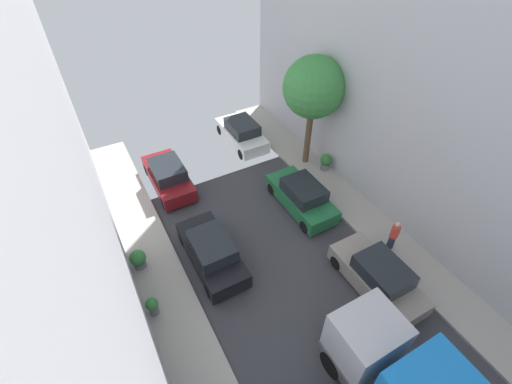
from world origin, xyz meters
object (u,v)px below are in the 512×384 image
parked_car_right_4 (242,133)px  street_tree_1 (314,88)px  parked_car_left_4 (212,252)px  parked_car_left_5 (168,176)px  potted_plant_4 (152,306)px  potted_plant_1 (138,259)px  potted_plant_3 (326,161)px  parked_car_right_2 (378,277)px  pedestrian (394,235)px  parked_car_right_3 (302,196)px

parked_car_right_4 → street_tree_1: (2.34, -3.69, 4.04)m
parked_car_left_4 → parked_car_left_5: bearing=90.0°
parked_car_left_4 → potted_plant_4: 3.24m
potted_plant_1 → potted_plant_3: 11.27m
parked_car_right_4 → potted_plant_4: bearing=-133.1°
parked_car_left_5 → potted_plant_1: bearing=-121.9°
parked_car_left_4 → parked_car_right_2: (5.40, -4.44, 0.00)m
parked_car_left_4 → potted_plant_1: 3.14m
parked_car_left_4 → parked_car_left_5: (0.00, 5.86, 0.00)m
parked_car_right_2 → parked_car_left_4: bearing=140.6°
parked_car_left_5 → potted_plant_4: parked_car_left_5 is taller
parked_car_right_4 → pedestrian: (1.89, -11.00, 0.35)m
parked_car_right_4 → street_tree_1: bearing=-57.6°
parked_car_right_4 → street_tree_1: size_ratio=0.67×
pedestrian → potted_plant_1: bearing=156.2°
parked_car_right_2 → parked_car_right_3: bearing=90.0°
street_tree_1 → potted_plant_3: bearing=-66.3°
pedestrian → parked_car_right_4: bearing=99.7°
parked_car_right_3 → potted_plant_4: size_ratio=4.94×
parked_car_right_3 → potted_plant_3: 3.38m
parked_car_right_3 → pedestrian: pedestrian is taller
parked_car_left_4 → parked_car_right_3: (5.40, 1.06, 0.00)m
parked_car_left_5 → parked_car_right_4: 5.72m
parked_car_right_4 → street_tree_1: 5.95m
street_tree_1 → potted_plant_3: street_tree_1 is taller
parked_car_right_2 → potted_plant_4: bearing=159.1°
parked_car_left_4 → potted_plant_3: (8.26, 2.86, -0.04)m
potted_plant_4 → potted_plant_1: bearing=87.6°
potted_plant_1 → parked_car_left_4: bearing=-22.9°
parked_car_right_4 → parked_car_right_3: bearing=-90.0°
parked_car_left_5 → parked_car_right_3: size_ratio=1.00×
parked_car_left_5 → parked_car_right_2: (5.40, -10.30, 0.00)m
parked_car_right_2 → street_tree_1: bearing=74.5°
parked_car_right_2 → parked_car_right_4: size_ratio=1.00×
parked_car_right_2 → parked_car_right_4: same height
parked_car_left_4 → parked_car_right_4: size_ratio=1.00×
street_tree_1 → parked_car_left_5: bearing=166.8°
parked_car_left_5 → street_tree_1: (7.74, -1.82, 4.04)m
pedestrian → street_tree_1: street_tree_1 is taller
parked_car_left_5 → pedestrian: pedestrian is taller
parked_car_right_4 → pedestrian: 11.17m
potted_plant_4 → pedestrian: bearing=-11.2°
pedestrian → potted_plant_4: pedestrian is taller
potted_plant_3 → street_tree_1: bearing=113.7°
parked_car_left_5 → potted_plant_1: (-2.89, -4.64, -0.08)m
potted_plant_1 → potted_plant_4: size_ratio=1.08×
street_tree_1 → potted_plant_1: 11.75m
parked_car_right_2 → potted_plant_1: bearing=145.7°
parked_car_right_4 → potted_plant_3: bearing=-59.6°
parked_car_left_4 → pedestrian: pedestrian is taller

